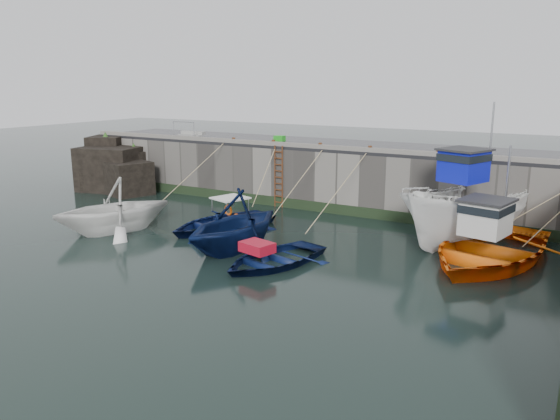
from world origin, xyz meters
The scene contains 24 objects.
ground centered at (0.00, 0.00, 0.00)m, with size 120.00×120.00×0.00m, color black.
quay_back centered at (0.00, 12.50, 1.50)m, with size 30.00×5.00×3.00m, color slate.
road_back centered at (0.00, 12.50, 3.08)m, with size 30.00×5.00×0.16m, color black.
kerb_back centered at (0.00, 10.15, 3.26)m, with size 30.00×0.30×0.20m, color slate.
algae_back centered at (0.00, 9.96, 0.25)m, with size 30.00×0.08×0.50m, color black.
rock_outcrop centered at (-12.92, 9.11, 1.26)m, with size 5.85×4.24×3.41m.
ladder centered at (-2.00, 9.91, 1.59)m, with size 0.51×0.08×3.20m.
boat_near_white centered at (-5.83, 2.22, 0.00)m, with size 4.35×5.04×2.66m, color white.
boat_near_white_rope centered at (-5.83, 7.36, 0.00)m, with size 0.04×5.88×3.10m, color tan, non-canonical shape.
boat_near_blue centered at (-1.98, 4.85, 0.00)m, with size 3.63×5.09×1.05m, color #0A1643.
boat_near_blue_rope centered at (-1.98, 8.68, 0.00)m, with size 0.04×3.71×3.10m, color tan, non-canonical shape.
boat_near_blacktrim centered at (0.22, 2.71, 0.00)m, with size 4.36×5.05×2.66m, color #0A1740.
boat_near_blacktrim_rope centered at (0.22, 7.60, 0.00)m, with size 0.04×5.45×3.10m, color tan, non-canonical shape.
boat_near_navy centered at (2.42, 1.94, 0.00)m, with size 3.16×4.43×0.92m, color #0A163E.
boat_near_navy_rope centered at (2.42, 7.22, 0.00)m, with size 0.04×6.14×3.10m, color tan, non-canonical shape.
boat_far_white centered at (7.87, 8.09, 1.23)m, with size 5.45×8.15×5.95m.
boat_far_orange centered at (9.07, 6.12, 0.47)m, with size 6.46×8.02×4.47m.
fish_crate centered at (-3.22, 12.14, 3.31)m, with size 0.56×0.42×0.31m, color #1D9E1C.
railing centered at (-8.75, 11.25, 3.36)m, with size 1.60×1.05×1.00m.
bollard_a centered at (-5.00, 10.25, 3.30)m, with size 0.18×0.18×0.28m, color #3F1E0F.
bollard_b centered at (-2.50, 10.25, 3.30)m, with size 0.18×0.18×0.28m, color #3F1E0F.
bollard_c centered at (0.20, 10.25, 3.30)m, with size 0.18×0.18×0.28m, color #3F1E0F.
bollard_d centered at (2.80, 10.25, 3.30)m, with size 0.18×0.18×0.28m, color #3F1E0F.
bollard_e centered at (6.00, 10.25, 3.30)m, with size 0.18×0.18×0.28m, color #3F1E0F.
Camera 1 is at (11.98, -14.11, 6.39)m, focal length 35.00 mm.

